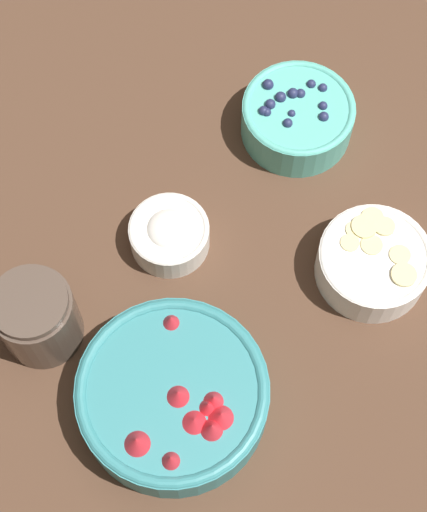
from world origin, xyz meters
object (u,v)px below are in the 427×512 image
at_px(bowl_blueberries, 297,116).
at_px(bowl_strawberries, 173,396).
at_px(bowl_bananas, 374,262).
at_px(jar_chocolate, 38,318).
at_px(bowl_cream, 169,234).

bearing_deg(bowl_blueberries, bowl_strawberries, 18.29).
relative_size(bowl_bananas, jar_chocolate, 1.32).
distance_m(bowl_cream, jar_chocolate, 0.20).
relative_size(bowl_blueberries, bowl_cream, 1.48).
xyz_separation_m(bowl_blueberries, bowl_cream, (0.24, -0.02, -0.01)).
bearing_deg(bowl_cream, bowl_bananas, 121.60).
distance_m(bowl_blueberries, bowl_cream, 0.25).
relative_size(bowl_strawberries, bowl_bananas, 1.59).
relative_size(bowl_bananas, bowl_cream, 1.37).
distance_m(bowl_strawberries, bowl_blueberries, 0.42).
bearing_deg(bowl_bananas, bowl_strawberries, -14.19).
distance_m(bowl_strawberries, jar_chocolate, 0.19).
xyz_separation_m(bowl_strawberries, bowl_cream, (-0.16, -0.15, -0.01)).
distance_m(bowl_blueberries, jar_chocolate, 0.44).
height_order(bowl_blueberries, bowl_bananas, bowl_blueberries).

